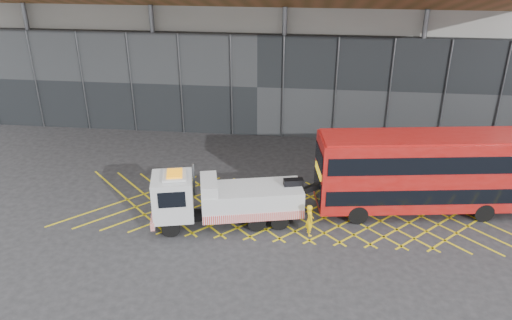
# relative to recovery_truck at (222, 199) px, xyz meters

# --- Properties ---
(ground_plane) EXTENTS (120.00, 120.00, 0.00)m
(ground_plane) POSITION_rel_recovery_truck_xyz_m (-1.51, 2.02, -1.58)
(ground_plane) COLOR #262729
(road_markings) EXTENTS (27.96, 7.16, 0.01)m
(road_markings) POSITION_rel_recovery_truck_xyz_m (4.09, 2.02, -1.57)
(road_markings) COLOR yellow
(road_markings) RESTS_ON ground_plane
(construction_building) EXTENTS (55.00, 23.97, 18.00)m
(construction_building) POSITION_rel_recovery_truck_xyz_m (0.41, 20.42, 7.40)
(construction_building) COLOR gray
(construction_building) RESTS_ON ground_plane
(recovery_truck) EXTENTS (9.80, 4.14, 3.41)m
(recovery_truck) POSITION_rel_recovery_truck_xyz_m (0.00, 0.00, 0.00)
(recovery_truck) COLOR black
(recovery_truck) RESTS_ON ground_plane
(bus_towed) EXTENTS (12.08, 4.41, 4.81)m
(bus_towed) POSITION_rel_recovery_truck_xyz_m (11.07, 2.61, 1.10)
(bus_towed) COLOR #9E0F0C
(bus_towed) RESTS_ON ground_plane
(worker) EXTENTS (0.59, 0.75, 1.82)m
(worker) POSITION_rel_recovery_truck_xyz_m (4.86, -0.57, -0.67)
(worker) COLOR yellow
(worker) RESTS_ON ground_plane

